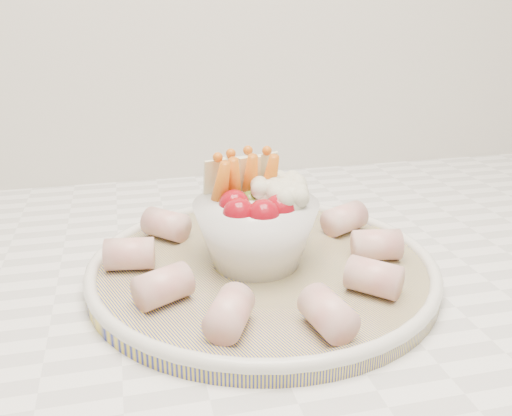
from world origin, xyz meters
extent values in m
cube|color=white|center=(0.00, 1.45, 0.90)|extent=(2.04, 0.62, 0.04)
cylinder|color=navy|center=(-0.04, 1.42, 0.93)|extent=(0.41, 0.41, 0.01)
torus|color=silver|center=(-0.04, 1.42, 0.94)|extent=(0.33, 0.33, 0.01)
sphere|color=maroon|center=(-0.06, 1.40, 0.99)|extent=(0.03, 0.03, 0.03)
sphere|color=maroon|center=(-0.04, 1.40, 0.99)|extent=(0.03, 0.03, 0.03)
sphere|color=maroon|center=(-0.02, 1.41, 0.99)|extent=(0.03, 0.03, 0.03)
sphere|color=maroon|center=(-0.06, 1.43, 0.99)|extent=(0.03, 0.03, 0.03)
sphere|color=#4C6321|center=(-0.04, 1.44, 0.99)|extent=(0.02, 0.02, 0.02)
cone|color=#CB5F13|center=(-0.06, 1.45, 1.00)|extent=(0.03, 0.04, 0.07)
cone|color=#CB5F13|center=(-0.04, 1.46, 1.00)|extent=(0.02, 0.04, 0.07)
cone|color=#CB5F13|center=(-0.02, 1.45, 1.00)|extent=(0.03, 0.04, 0.07)
cone|color=#CB5F13|center=(-0.07, 1.44, 1.00)|extent=(0.03, 0.04, 0.07)
sphere|color=beige|center=(-0.01, 1.43, 1.00)|extent=(0.03, 0.03, 0.03)
sphere|color=beige|center=(-0.01, 1.41, 1.00)|extent=(0.03, 0.03, 0.03)
sphere|color=beige|center=(-0.01, 1.45, 1.00)|extent=(0.03, 0.03, 0.03)
sphere|color=beige|center=(-0.03, 1.44, 1.00)|extent=(0.03, 0.03, 0.03)
cube|color=beige|center=(-0.05, 1.46, 1.01)|extent=(0.05, 0.02, 0.05)
cube|color=beige|center=(-0.03, 1.47, 1.01)|extent=(0.05, 0.03, 0.05)
cube|color=beige|center=(-0.06, 1.46, 1.01)|extent=(0.05, 0.02, 0.05)
cylinder|color=#C45E59|center=(0.07, 1.41, 0.95)|extent=(0.05, 0.04, 0.03)
cylinder|color=#C45E59|center=(0.07, 1.47, 0.95)|extent=(0.05, 0.05, 0.03)
cylinder|color=#C45E59|center=(0.02, 1.53, 0.95)|extent=(0.05, 0.05, 0.03)
cylinder|color=#C45E59|center=(-0.05, 1.53, 0.95)|extent=(0.04, 0.05, 0.03)
cylinder|color=#C45E59|center=(-0.12, 1.50, 0.95)|extent=(0.05, 0.05, 0.03)
cylinder|color=#C45E59|center=(-0.16, 1.44, 0.95)|extent=(0.05, 0.04, 0.03)
cylinder|color=#C45E59|center=(-0.13, 1.37, 0.95)|extent=(0.05, 0.05, 0.03)
cylinder|color=#C45E59|center=(-0.09, 1.32, 0.95)|extent=(0.05, 0.05, 0.03)
cylinder|color=#C45E59|center=(-0.02, 1.30, 0.95)|extent=(0.04, 0.05, 0.03)
cylinder|color=#C45E59|center=(0.04, 1.34, 0.95)|extent=(0.05, 0.05, 0.03)
camera|label=1|loc=(-0.16, 0.95, 1.18)|focal=40.00mm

